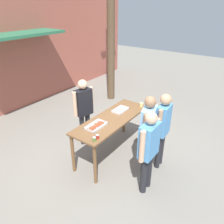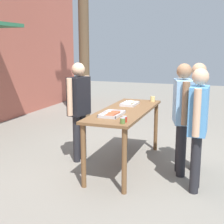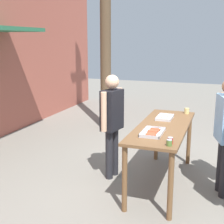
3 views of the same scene
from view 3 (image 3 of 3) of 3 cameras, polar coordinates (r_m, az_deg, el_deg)
The scene contains 8 objects.
ground_plane at distance 5.07m, azimuth 8.95°, elevation -12.73°, with size 24.00×24.00×0.00m, color gray.
serving_table at distance 4.77m, azimuth 9.29°, elevation -3.88°, with size 2.07×0.72×0.94m.
food_tray_sausages at distance 4.28m, azimuth 7.42°, elevation -3.78°, with size 0.47×0.28×0.04m.
food_tray_buns at distance 5.14m, azimuth 9.63°, elevation -0.89°, with size 0.40×0.24×0.07m.
condiment_jar_mustard at distance 3.84m, azimuth 10.43°, elevation -5.55°, with size 0.07×0.07×0.08m.
condiment_jar_ketchup at distance 3.93m, azimuth 10.59°, elevation -5.11°, with size 0.07×0.07×0.08m.
beer_cup at distance 5.55m, azimuth 13.51°, elevation 0.22°, with size 0.08×0.08×0.10m.
person_server_behind_table at distance 4.91m, azimuth 0.00°, elevation -0.96°, with size 0.56×0.29×1.67m.
Camera 3 is at (-4.49, -0.82, 2.19)m, focal length 50.00 mm.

